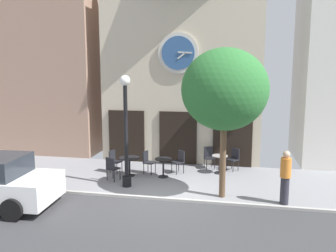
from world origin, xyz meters
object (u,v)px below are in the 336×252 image
object	(u,v)px
cafe_table_rightmost	(163,164)
cafe_chair_mid_row	(148,160)
cafe_table_center_right	(129,162)
cafe_chair_corner	(234,158)
cafe_chair_curbside	(179,160)
cafe_chair_by_entrance	(114,160)
cafe_chair_left_end	(209,156)
cafe_chair_outer	(112,167)
street_lamp	(126,131)
street_tree	(225,90)
cafe_table_center_left	(220,161)
pedestrian_orange	(285,177)

from	to	relation	value
cafe_table_rightmost	cafe_chair_mid_row	world-z (taller)	cafe_chair_mid_row
cafe_table_center_right	cafe_chair_corner	distance (m)	4.27
cafe_chair_curbside	cafe_chair_by_entrance	xyz separation A→B (m)	(-2.58, -0.45, 0.00)
cafe_table_rightmost	cafe_chair_left_end	distance (m)	2.28
cafe_table_rightmost	cafe_chair_corner	bearing A→B (deg)	29.47
cafe_chair_curbside	cafe_chair_left_end	world-z (taller)	same
cafe_chair_outer	cafe_table_rightmost	bearing A→B (deg)	25.48
cafe_chair_curbside	street_lamp	bearing A→B (deg)	-127.87
street_tree	cafe_table_center_left	bearing A→B (deg)	94.69
street_tree	cafe_chair_left_end	distance (m)	4.48
cafe_chair_corner	cafe_chair_mid_row	size ratio (longest dim) A/B	1.00
cafe_table_rightmost	cafe_chair_corner	xyz separation A→B (m)	(2.64, 1.49, 0.03)
street_lamp	street_tree	world-z (taller)	street_tree
cafe_table_center_right	cafe_chair_outer	distance (m)	0.86
cafe_chair_left_end	cafe_chair_outer	world-z (taller)	same
street_tree	cafe_table_center_left	xyz separation A→B (m)	(-0.22, 2.63, -2.98)
street_lamp	cafe_chair_by_entrance	world-z (taller)	street_lamp
street_tree	cafe_chair_curbside	distance (m)	4.19
cafe_table_rightmost	pedestrian_orange	bearing A→B (deg)	-24.94
cafe_chair_corner	cafe_chair_left_end	world-z (taller)	same
street_lamp	cafe_chair_corner	size ratio (longest dim) A/B	4.34
cafe_table_center_right	cafe_table_center_left	distance (m)	3.57
cafe_table_center_left	street_tree	bearing A→B (deg)	-85.31
cafe_table_center_right	cafe_chair_corner	xyz separation A→B (m)	(3.96, 1.60, -0.02)
cafe_chair_outer	cafe_chair_by_entrance	bearing A→B (deg)	105.80
cafe_table_center_right	cafe_chair_left_end	xyz separation A→B (m)	(2.93, 1.71, -0.02)
cafe_table_center_right	cafe_chair_corner	size ratio (longest dim) A/B	0.87
cafe_chair_corner	cafe_chair_outer	size ratio (longest dim) A/B	1.00
cafe_chair_by_entrance	cafe_chair_outer	size ratio (longest dim) A/B	1.00
cafe_chair_curbside	cafe_table_center_right	bearing A→B (deg)	-156.79
cafe_table_center_right	cafe_chair_outer	xyz separation A→B (m)	(-0.45, -0.73, -0.02)
street_tree	cafe_table_rightmost	bearing A→B (deg)	143.63
cafe_chair_curbside	cafe_chair_outer	distance (m)	2.74
cafe_table_center_right	cafe_chair_left_end	size ratio (longest dim) A/B	0.87
cafe_table_center_left	pedestrian_orange	size ratio (longest dim) A/B	0.44
cafe_table_center_right	cafe_chair_outer	size ratio (longest dim) A/B	0.87
street_lamp	cafe_chair_outer	size ratio (longest dim) A/B	4.34
street_lamp	cafe_chair_outer	bearing A→B (deg)	146.73
street_lamp	cafe_table_rightmost	xyz separation A→B (m)	(1.04, 1.32, -1.49)
cafe_table_rightmost	cafe_chair_corner	size ratio (longest dim) A/B	0.81
cafe_chair_left_end	pedestrian_orange	distance (m)	4.43
street_lamp	street_tree	size ratio (longest dim) A/B	0.82
cafe_chair_mid_row	cafe_chair_outer	size ratio (longest dim) A/B	1.00
cafe_chair_by_entrance	cafe_chair_mid_row	bearing A→B (deg)	5.69
cafe_chair_mid_row	cafe_table_center_right	bearing A→B (deg)	-142.32
cafe_chair_mid_row	pedestrian_orange	size ratio (longest dim) A/B	0.54
street_lamp	cafe_table_rightmost	distance (m)	2.24
cafe_chair_left_end	cafe_chair_outer	distance (m)	4.17
cafe_chair_left_end	cafe_chair_mid_row	world-z (taller)	same
street_tree	cafe_table_rightmost	distance (m)	4.14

